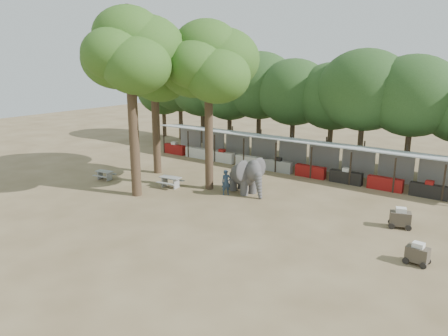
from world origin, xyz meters
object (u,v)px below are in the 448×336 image
Objects in this scene: picnic_table_near at (105,174)px; picnic_table_far at (170,181)px; cart_back at (400,218)px; handler at (226,182)px; yard_tree_left at (154,67)px; yard_tree_back at (208,63)px; elephant at (246,176)px; cart_front at (417,254)px; yard_tree_center at (130,52)px.

picnic_table_far is at bearing 5.50° from picnic_table_near.
handler is at bearing 165.45° from cart_back.
picnic_table_far is 15.23m from cart_back.
yard_tree_left is 0.97× the size of yard_tree_back.
picnic_table_near is at bearing 170.14° from cart_back.
elephant is at bearing 15.07° from picnic_table_far.
elephant reaches higher than cart_back.
handler is 9.81m from picnic_table_near.
cart_front is at bearing -0.05° from elephant.
yard_tree_back is 8.51m from picnic_table_far.
yard_tree_center is 10.26m from handler.
yard_tree_left is at bearing -163.95° from elephant.
cart_back is at bearing 14.90° from yard_tree_center.
yard_tree_center reaches higher than picnic_table_far.
picnic_table_near is (-4.63, 1.00, -8.77)m from yard_tree_center.
cart_front is at bearing 0.87° from yard_tree_center.
picnic_table_near is (-9.50, -2.40, -0.42)m from handler.
yard_tree_back is at bearing 162.16° from cart_back.
yard_tree_center is 19.66m from cart_front.
handler is 1.13× the size of picnic_table_near.
handler is at bearing -110.66° from elephant.
yard_tree_center is 7.22× the size of picnic_table_far.
yard_tree_back is 7.52× the size of picnic_table_near.
picnic_table_far is 1.52× the size of cart_front.
handler is at bearing 171.25° from cart_front.
yard_tree_left reaches higher than handler.
cart_front is 0.82× the size of cart_back.
yard_tree_center is (3.00, -5.00, 1.01)m from yard_tree_left.
yard_tree_left is 11.22m from elephant.
picnic_table_far is at bearing -138.67° from elephant.
cart_front is 4.33m from cart_back.
yard_tree_back is at bearing -9.46° from yard_tree_left.
handler reaches higher than cart_front.
yard_tree_left reaches higher than picnic_table_far.
cart_front is at bearing -12.92° from yard_tree_left.
cart_front is (20.63, -4.73, -7.70)m from yard_tree_left.
handler is (1.88, -0.60, -7.69)m from yard_tree_back.
yard_tree_back is 8.43× the size of cart_back.
elephant is (2.78, 0.47, -7.31)m from yard_tree_back.
yard_tree_back is 6.81× the size of picnic_table_far.
yard_tree_left is at bearing 170.54° from yard_tree_back.
elephant is at bearing -1.21° from handler.
yard_tree_center is 7.08× the size of handler.
elephant reaches higher than cart_front.
cart_front reaches higher than picnic_table_near.
picnic_table_far is (0.72, 2.44, -8.71)m from yard_tree_center.
elephant reaches higher than picnic_table_far.
yard_tree_back is at bearing -150.87° from elephant.
handler is at bearing 4.56° from picnic_table_near.
yard_tree_center reaches higher than cart_front.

